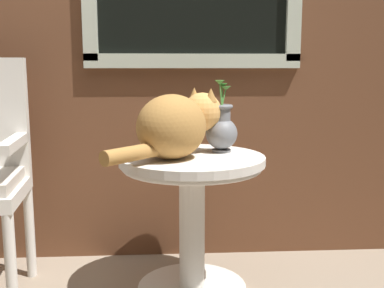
# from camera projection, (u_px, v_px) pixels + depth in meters

# --- Properties ---
(wicker_side_table) EXTENTS (0.61, 0.61, 0.61)m
(wicker_side_table) POSITION_uv_depth(u_px,v_px,m) (192.00, 200.00, 1.98)
(wicker_side_table) COLOR silver
(wicker_side_table) RESTS_ON ground_plane
(cat) EXTENTS (0.48, 0.50, 0.28)m
(cat) POSITION_uv_depth(u_px,v_px,m) (176.00, 124.00, 1.88)
(cat) COLOR #AD7A3D
(cat) RESTS_ON wicker_side_table
(pewter_vase_with_ivy) EXTENTS (0.14, 0.14, 0.31)m
(pewter_vase_with_ivy) POSITION_uv_depth(u_px,v_px,m) (222.00, 129.00, 2.02)
(pewter_vase_with_ivy) COLOR slate
(pewter_vase_with_ivy) RESTS_ON wicker_side_table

